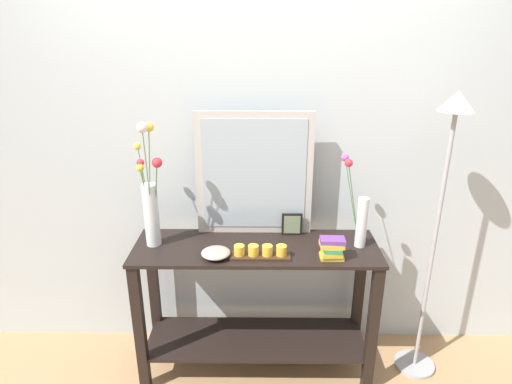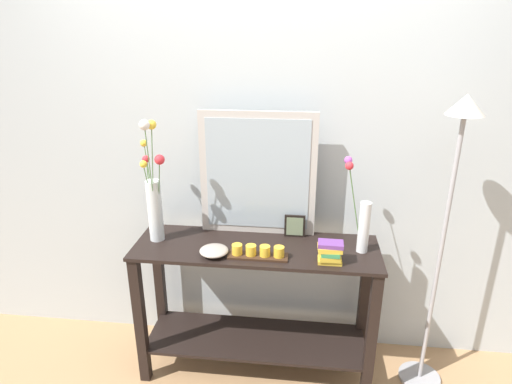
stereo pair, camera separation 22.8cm
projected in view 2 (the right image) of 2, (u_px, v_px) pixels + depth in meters
The scene contains 11 objects.
ground_plane at pixel (256, 366), 2.70m from camera, with size 7.00×6.00×0.02m, color #A87F56.
wall_back at pixel (263, 141), 2.53m from camera, with size 6.40×0.08×2.70m, color #B2BCC1.
console_table at pixel (256, 297), 2.52m from camera, with size 1.36×0.43×0.84m.
mirror_leaning at pixel (258, 174), 2.44m from camera, with size 0.66×0.03×0.72m.
tall_vase_left at pixel (154, 197), 2.38m from camera, with size 0.18×0.24×0.71m.
vase_right at pixel (362, 219), 2.29m from camera, with size 0.16×0.18×0.52m.
candle_tray at pixel (258, 252), 2.28m from camera, with size 0.32×0.09×0.07m.
picture_frame_small at pixel (295, 226), 2.49m from camera, with size 0.12×0.01×0.13m.
decorative_bowl at pixel (214, 251), 2.30m from camera, with size 0.15×0.15×0.05m.
book_stack at pixel (330, 252), 2.22m from camera, with size 0.13×0.09×0.12m.
floor_lamp at pixel (449, 203), 2.19m from camera, with size 0.24×0.24×1.69m.
Camera 2 is at (0.25, -2.12, 1.98)m, focal length 30.36 mm.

